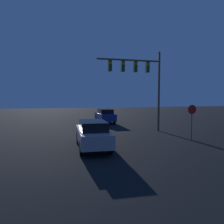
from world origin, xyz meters
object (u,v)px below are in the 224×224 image
object	(u,v)px
car_far	(105,115)
traffic_signal_mast	(141,75)
stop_sign	(192,116)
car_near	(93,134)

from	to	relation	value
car_far	traffic_signal_mast	distance (m)	8.21
car_far	stop_sign	xyz separation A→B (m)	(3.52, -11.23, 0.81)
car_near	traffic_signal_mast	xyz separation A→B (m)	(4.99, 4.92, 3.92)
car_near	stop_sign	world-z (taller)	stop_sign
car_near	stop_sign	size ratio (longest dim) A/B	2.01
car_far	car_near	bearing A→B (deg)	-104.98
car_far	stop_sign	size ratio (longest dim) A/B	2.00
car_near	traffic_signal_mast	world-z (taller)	traffic_signal_mast
traffic_signal_mast	stop_sign	distance (m)	5.60
traffic_signal_mast	stop_sign	world-z (taller)	traffic_signal_mast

